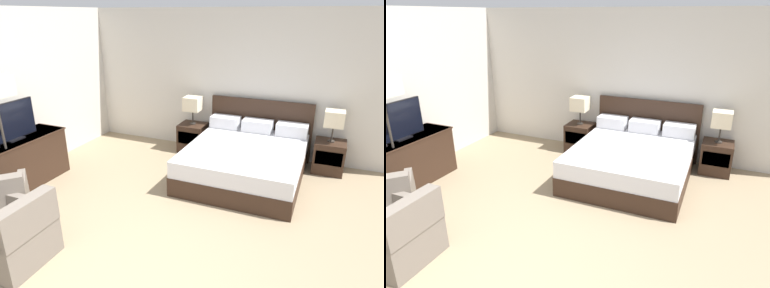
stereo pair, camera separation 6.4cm
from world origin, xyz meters
TOP-DOWN VIEW (x-y plane):
  - wall_back at (0.00, 4.03)m, footprint 6.72×0.06m
  - wall_left at (-2.79, 1.70)m, footprint 0.06×5.80m
  - bed at (0.53, 3.02)m, footprint 1.77×1.99m
  - nightstand_left at (-0.66, 3.71)m, footprint 0.47×0.45m
  - nightstand_right at (1.72, 3.71)m, footprint 0.47×0.45m
  - table_lamp_left at (-0.66, 3.72)m, footprint 0.29×0.29m
  - table_lamp_right at (1.72, 3.72)m, footprint 0.29×0.29m
  - dresser at (-2.47, 1.48)m, footprint 0.55×1.35m
  - tv at (-2.46, 1.42)m, footprint 0.18×0.79m
  - armchair_companion at (-1.14, 0.16)m, footprint 0.71×0.70m

SIDE VIEW (x-z plane):
  - nightstand_left at x=-0.66m, z-range 0.00..0.52m
  - nightstand_right at x=1.72m, z-range 0.00..0.52m
  - armchair_companion at x=-1.14m, z-range -0.10..0.66m
  - bed at x=0.53m, z-range -0.23..0.81m
  - dresser at x=-2.47m, z-range 0.01..0.74m
  - table_lamp_left at x=-0.66m, z-range 0.64..1.15m
  - table_lamp_right at x=1.72m, z-range 0.64..1.15m
  - tv at x=-2.46m, z-range 0.72..1.27m
  - wall_back at x=0.00m, z-range 0.00..2.52m
  - wall_left at x=-2.79m, z-range 0.00..2.52m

